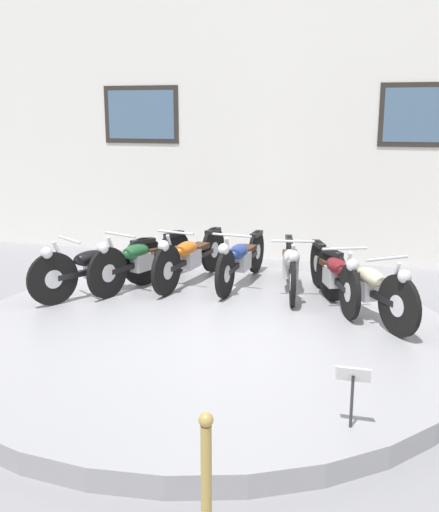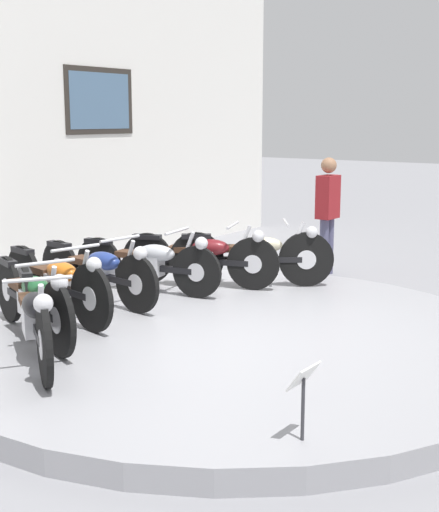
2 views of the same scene
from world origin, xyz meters
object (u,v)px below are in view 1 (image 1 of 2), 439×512
at_px(motorcycle_green, 141,259).
at_px(motorcycle_maroon, 334,273).
at_px(motorcycle_black, 98,266).
at_px(motorcycle_orange, 190,256).
at_px(motorcycle_cream, 365,285).
at_px(motorcycle_blue, 241,258).
at_px(motorcycle_silver, 291,264).
at_px(info_placard_front_centre, 353,383).

distance_m(motorcycle_green, motorcycle_maroon, 2.61).
relative_size(motorcycle_black, motorcycle_orange, 0.86).
xyz_separation_m(motorcycle_maroon, motorcycle_cream, (0.39, -0.50, 0.01)).
bearing_deg(motorcycle_blue, motorcycle_cream, -29.50).
bearing_deg(motorcycle_cream, motorcycle_blue, 150.50).
xyz_separation_m(motorcycle_silver, motorcycle_cream, (0.99, -0.84, 0.03)).
bearing_deg(motorcycle_silver, motorcycle_orange, 179.84).
xyz_separation_m(motorcycle_blue, motorcycle_cream, (1.70, -0.96, 0.02)).
bearing_deg(motorcycle_black, motorcycle_cream, 0.02).
bearing_deg(motorcycle_maroon, motorcycle_black, -170.45).
distance_m(motorcycle_silver, motorcycle_cream, 1.30).
height_order(motorcycle_blue, motorcycle_cream, motorcycle_cream).
xyz_separation_m(motorcycle_black, motorcycle_silver, (2.40, 0.84, -0.03)).
relative_size(motorcycle_green, motorcycle_orange, 0.96).
bearing_deg(info_placard_front_centre, motorcycle_cream, 90.15).
bearing_deg(motorcycle_black, motorcycle_blue, 29.67).
bearing_deg(motorcycle_orange, motorcycle_maroon, -9.66).
bearing_deg(motorcycle_black, motorcycle_silver, 19.32).
xyz_separation_m(motorcycle_green, info_placard_front_centre, (3.01, -3.11, -0.03)).
distance_m(motorcycle_orange, motorcycle_cream, 2.55).
relative_size(motorcycle_black, info_placard_front_centre, 3.35).
height_order(motorcycle_black, motorcycle_blue, motorcycle_black).
bearing_deg(motorcycle_blue, motorcycle_black, -150.33).
xyz_separation_m(motorcycle_orange, motorcycle_maroon, (2.01, -0.34, -0.01)).
bearing_deg(motorcycle_blue, motorcycle_silver, -9.67).
relative_size(motorcycle_orange, motorcycle_silver, 1.03).
bearing_deg(motorcycle_orange, motorcycle_blue, 9.48).
xyz_separation_m(motorcycle_green, motorcycle_blue, (1.30, 0.46, -0.02)).
height_order(motorcycle_maroon, motorcycle_cream, motorcycle_cream).
distance_m(motorcycle_blue, info_placard_front_centre, 3.96).
xyz_separation_m(motorcycle_blue, motorcycle_maroon, (1.31, -0.46, 0.00)).
relative_size(motorcycle_silver, motorcycle_maroon, 1.03).
bearing_deg(motorcycle_green, motorcycle_maroon, -0.03).
bearing_deg(motorcycle_orange, motorcycle_black, -139.44).
height_order(motorcycle_orange, motorcycle_blue, motorcycle_orange).
bearing_deg(info_placard_front_centre, motorcycle_orange, 124.93).
distance_m(motorcycle_black, info_placard_front_centre, 4.29).
height_order(motorcycle_green, motorcycle_cream, motorcycle_cream).
height_order(motorcycle_green, motorcycle_blue, motorcycle_green).
bearing_deg(info_placard_front_centre, motorcycle_blue, 115.57).
height_order(motorcycle_cream, info_placard_front_centre, motorcycle_cream).
relative_size(motorcycle_maroon, motorcycle_cream, 1.13).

